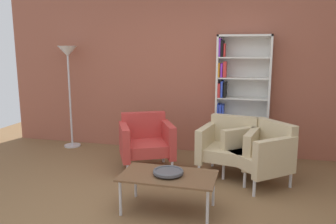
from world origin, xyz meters
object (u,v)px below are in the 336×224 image
(bookshelf_tall, at_px, (238,100))
(armchair_by_bookshelf, at_px, (229,145))
(coffee_table_low, at_px, (168,178))
(decorative_bowl, at_px, (168,172))
(floor_lamp_torchiere, at_px, (68,63))
(armchair_corner_red, at_px, (261,151))
(armchair_near_window, at_px, (146,140))

(bookshelf_tall, distance_m, armchair_by_bookshelf, 0.95)
(bookshelf_tall, distance_m, coffee_table_low, 2.17)
(decorative_bowl, relative_size, floor_lamp_torchiere, 0.18)
(armchair_corner_red, bearing_deg, coffee_table_low, -83.89)
(decorative_bowl, relative_size, armchair_near_window, 0.35)
(armchair_corner_red, bearing_deg, decorative_bowl, -83.89)
(bookshelf_tall, bearing_deg, floor_lamp_torchiere, -177.76)
(decorative_bowl, bearing_deg, armchair_by_bookshelf, 66.34)
(bookshelf_tall, bearing_deg, armchair_near_window, -145.01)
(coffee_table_low, relative_size, decorative_bowl, 3.12)
(armchair_corner_red, bearing_deg, bookshelf_tall, 158.91)
(decorative_bowl, distance_m, armchair_by_bookshelf, 1.34)
(decorative_bowl, bearing_deg, armchair_near_window, 118.33)
(decorative_bowl, distance_m, armchair_near_window, 1.33)
(bookshelf_tall, relative_size, coffee_table_low, 1.90)
(bookshelf_tall, relative_size, armchair_by_bookshelf, 2.31)
(coffee_table_low, bearing_deg, armchair_near_window, 118.33)
(bookshelf_tall, distance_m, floor_lamp_torchiere, 2.88)
(coffee_table_low, xyz_separation_m, armchair_corner_red, (0.95, 1.04, 0.05))
(decorative_bowl, xyz_separation_m, armchair_by_bookshelf, (0.54, 1.22, -0.02))
(armchair_near_window, bearing_deg, coffee_table_low, -88.64)
(armchair_corner_red, bearing_deg, armchair_by_bookshelf, -155.25)
(bookshelf_tall, distance_m, armchair_corner_red, 1.16)
(armchair_by_bookshelf, height_order, armchair_corner_red, same)
(coffee_table_low, bearing_deg, floor_lamp_torchiere, 139.57)
(armchair_by_bookshelf, bearing_deg, armchair_corner_red, -13.01)
(armchair_by_bookshelf, xyz_separation_m, armchair_corner_red, (0.41, -0.18, 0.00))
(armchair_near_window, relative_size, armchair_corner_red, 0.97)
(decorative_bowl, height_order, floor_lamp_torchiere, floor_lamp_torchiere)
(bookshelf_tall, height_order, armchair_near_window, bookshelf_tall)
(coffee_table_low, xyz_separation_m, armchair_near_window, (-0.63, 1.17, 0.05))
(armchair_by_bookshelf, relative_size, floor_lamp_torchiere, 0.47)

